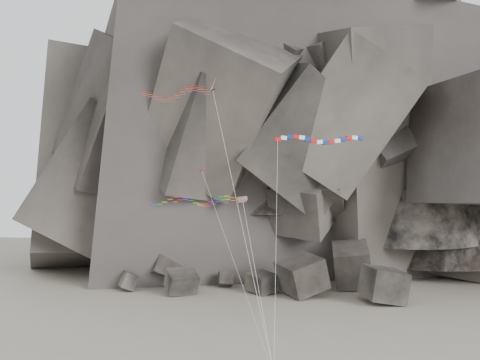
% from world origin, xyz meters
% --- Properties ---
extents(ground, '(260.00, 260.00, 0.00)m').
position_xyz_m(ground, '(0.00, 0.00, 0.00)').
color(ground, gray).
rests_on(ground, ground).
extents(headland, '(110.00, 70.00, 84.00)m').
position_xyz_m(headland, '(0.00, 70.00, 42.00)').
color(headland, '#5A524A').
rests_on(headland, ground).
extents(boulder_field, '(52.13, 18.30, 9.85)m').
position_xyz_m(boulder_field, '(5.71, 34.02, 2.69)').
color(boulder_field, '#47423F').
rests_on(boulder_field, ground).
extents(delta_kite, '(17.64, 11.14, 29.64)m').
position_xyz_m(delta_kite, '(-6.91, 1.09, 29.85)').
color(delta_kite, red).
rests_on(delta_kite, ground).
extents(banner_kite, '(10.54, 15.94, 23.25)m').
position_xyz_m(banner_kite, '(10.23, 4.55, 24.33)').
color(banner_kite, red).
rests_on(banner_kite, ground).
extents(parafoil_kite, '(16.31, 11.39, 15.94)m').
position_xyz_m(parafoil_kite, '(-4.50, 1.31, 17.14)').
color(parafoil_kite, yellow).
rests_on(parafoil_kite, ground).
extents(pennant_kite, '(9.66, 10.52, 19.05)m').
position_xyz_m(pennant_kite, '(-0.76, -1.84, 15.57)').
color(pennant_kite, red).
rests_on(pennant_kite, ground).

